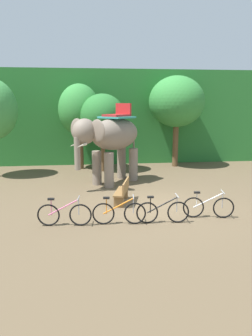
{
  "coord_description": "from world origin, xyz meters",
  "views": [
    {
      "loc": [
        -2.54,
        -11.77,
        3.81
      ],
      "look_at": [
        -0.95,
        1.0,
        1.3
      ],
      "focal_mm": 35.94,
      "sensor_mm": 36.0,
      "label": 1
    }
  ],
  "objects_px": {
    "tree_center": "(102,116)",
    "bike_pink": "(64,214)",
    "wooden_bench": "(123,191)",
    "tree_far_left": "(177,102)",
    "elephant": "(111,138)",
    "bike_black": "(163,212)",
    "bike_white": "(208,207)",
    "bike_orange": "(119,213)",
    "tree_right": "(79,110)"
  },
  "relations": [
    {
      "from": "tree_center",
      "to": "bike_pink",
      "type": "relative_size",
      "value": 2.52
    },
    {
      "from": "wooden_bench",
      "to": "bike_pink",
      "type": "bearing_deg",
      "value": -133.32
    },
    {
      "from": "tree_far_left",
      "to": "elephant",
      "type": "bearing_deg",
      "value": -136.58
    },
    {
      "from": "bike_black",
      "to": "bike_white",
      "type": "xyz_separation_m",
      "value": [
        1.64,
        0.31,
        0.0
      ]
    },
    {
      "from": "bike_black",
      "to": "wooden_bench",
      "type": "relative_size",
      "value": 1.1
    },
    {
      "from": "bike_pink",
      "to": "bike_orange",
      "type": "height_order",
      "value": "same"
    },
    {
      "from": "elephant",
      "to": "wooden_bench",
      "type": "bearing_deg",
      "value": -86.43
    },
    {
      "from": "elephant",
      "to": "bike_pink",
      "type": "xyz_separation_m",
      "value": [
        -1.9,
        -5.43,
        -1.82
      ]
    },
    {
      "from": "elephant",
      "to": "tree_center",
      "type": "bearing_deg",
      "value": 93.88
    },
    {
      "from": "tree_far_left",
      "to": "bike_white",
      "type": "bearing_deg",
      "value": -98.43
    },
    {
      "from": "tree_center",
      "to": "bike_white",
      "type": "bearing_deg",
      "value": -69.76
    },
    {
      "from": "tree_right",
      "to": "wooden_bench",
      "type": "relative_size",
      "value": 3.13
    },
    {
      "from": "bike_orange",
      "to": "bike_pink",
      "type": "bearing_deg",
      "value": 177.53
    },
    {
      "from": "tree_right",
      "to": "bike_pink",
      "type": "height_order",
      "value": "tree_right"
    },
    {
      "from": "bike_pink",
      "to": "bike_white",
      "type": "distance_m",
      "value": 4.75
    },
    {
      "from": "tree_far_left",
      "to": "bike_black",
      "type": "bearing_deg",
      "value": -107.47
    },
    {
      "from": "tree_far_left",
      "to": "bike_pink",
      "type": "height_order",
      "value": "tree_far_left"
    },
    {
      "from": "bike_orange",
      "to": "bike_black",
      "type": "distance_m",
      "value": 1.4
    },
    {
      "from": "tree_center",
      "to": "bike_orange",
      "type": "height_order",
      "value": "tree_center"
    },
    {
      "from": "tree_far_left",
      "to": "bike_orange",
      "type": "bearing_deg",
      "value": -114.88
    },
    {
      "from": "bike_pink",
      "to": "tree_right",
      "type": "bearing_deg",
      "value": 87.38
    },
    {
      "from": "tree_right",
      "to": "tree_far_left",
      "type": "bearing_deg",
      "value": 0.55
    },
    {
      "from": "tree_center",
      "to": "bike_pink",
      "type": "xyz_separation_m",
      "value": [
        -1.69,
        -8.46,
        -2.7
      ]
    },
    {
      "from": "tree_far_left",
      "to": "bike_pink",
      "type": "xyz_separation_m",
      "value": [
        -6.12,
        -9.42,
        -3.46
      ]
    },
    {
      "from": "bike_pink",
      "to": "bike_orange",
      "type": "bearing_deg",
      "value": -2.47
    },
    {
      "from": "wooden_bench",
      "to": "tree_center",
      "type": "bearing_deg",
      "value": 93.72
    },
    {
      "from": "elephant",
      "to": "bike_orange",
      "type": "distance_m",
      "value": 5.8
    },
    {
      "from": "bike_orange",
      "to": "bike_black",
      "type": "xyz_separation_m",
      "value": [
        1.4,
        -0.06,
        0.0
      ]
    },
    {
      "from": "tree_right",
      "to": "bike_orange",
      "type": "bearing_deg",
      "value": -82.25
    },
    {
      "from": "elephant",
      "to": "bike_pink",
      "type": "bearing_deg",
      "value": -109.27
    },
    {
      "from": "wooden_bench",
      "to": "tree_far_left",
      "type": "bearing_deg",
      "value": 60.82
    },
    {
      "from": "bike_white",
      "to": "wooden_bench",
      "type": "height_order",
      "value": "bike_white"
    },
    {
      "from": "tree_right",
      "to": "bike_pink",
      "type": "distance_m",
      "value": 9.85
    },
    {
      "from": "tree_right",
      "to": "tree_far_left",
      "type": "relative_size",
      "value": 0.91
    },
    {
      "from": "bike_pink",
      "to": "wooden_bench",
      "type": "bearing_deg",
      "value": 46.68
    },
    {
      "from": "tree_right",
      "to": "bike_black",
      "type": "xyz_separation_m",
      "value": [
        2.68,
        -9.51,
        -3.0
      ]
    },
    {
      "from": "tree_right",
      "to": "bike_white",
      "type": "xyz_separation_m",
      "value": [
        4.32,
        -9.2,
        -3.0
      ]
    },
    {
      "from": "bike_orange",
      "to": "tree_right",
      "type": "bearing_deg",
      "value": 97.75
    },
    {
      "from": "elephant",
      "to": "bike_white",
      "type": "distance_m",
      "value": 6.25
    },
    {
      "from": "wooden_bench",
      "to": "bike_white",
      "type": "bearing_deg",
      "value": -37.75
    },
    {
      "from": "tree_center",
      "to": "bike_orange",
      "type": "distance_m",
      "value": 8.95
    },
    {
      "from": "bike_black",
      "to": "bike_white",
      "type": "distance_m",
      "value": 1.67
    },
    {
      "from": "bike_white",
      "to": "bike_pink",
      "type": "bearing_deg",
      "value": -177.91
    },
    {
      "from": "tree_right",
      "to": "wooden_bench",
      "type": "distance_m",
      "value": 7.89
    },
    {
      "from": "tree_far_left",
      "to": "bike_black",
      "type": "relative_size",
      "value": 3.14
    },
    {
      "from": "tree_center",
      "to": "bike_pink",
      "type": "distance_m",
      "value": 9.04
    },
    {
      "from": "elephant",
      "to": "wooden_bench",
      "type": "relative_size",
      "value": 2.43
    },
    {
      "from": "tree_right",
      "to": "bike_white",
      "type": "distance_m",
      "value": 10.59
    },
    {
      "from": "elephant",
      "to": "bike_white",
      "type": "bearing_deg",
      "value": -61.54
    },
    {
      "from": "bike_pink",
      "to": "bike_orange",
      "type": "relative_size",
      "value": 1.0
    }
  ]
}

